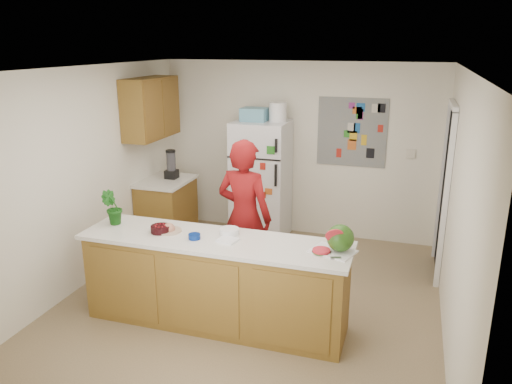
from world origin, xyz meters
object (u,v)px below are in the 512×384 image
(cherry_bowl, at_px, (161,229))
(watermelon, at_px, (340,238))
(person, at_px, (244,217))
(refrigerator, at_px, (261,181))

(cherry_bowl, bearing_deg, watermelon, 1.71)
(watermelon, relative_size, cherry_bowl, 1.27)
(watermelon, bearing_deg, cherry_bowl, -178.29)
(person, xyz_separation_m, cherry_bowl, (-0.62, -0.78, 0.07))
(refrigerator, bearing_deg, person, -79.51)
(refrigerator, height_order, person, person)
(person, relative_size, cherry_bowl, 8.99)
(watermelon, bearing_deg, refrigerator, 122.04)
(refrigerator, xyz_separation_m, cherry_bowl, (-0.33, -2.39, 0.11))
(refrigerator, distance_m, cherry_bowl, 2.41)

